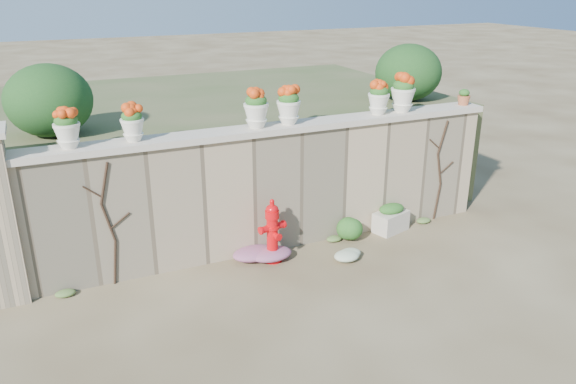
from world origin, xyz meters
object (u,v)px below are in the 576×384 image
fire_hydrant (272,231)px  planter_box (391,218)px  urn_pot_0 (67,128)px  terracotta_pot (464,98)px

fire_hydrant → planter_box: fire_hydrant is taller
fire_hydrant → planter_box: bearing=-7.4°
planter_box → urn_pot_0: urn_pot_0 is taller
planter_box → terracotta_pot: 2.61m
planter_box → urn_pot_0: (-5.19, 0.33, 2.14)m
fire_hydrant → planter_box: size_ratio=1.50×
urn_pot_0 → planter_box: bearing=-3.6°
planter_box → terracotta_pot: terracotta_pot is taller
fire_hydrant → terracotta_pot: terracotta_pot is taller
planter_box → urn_pot_0: size_ratio=1.26×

